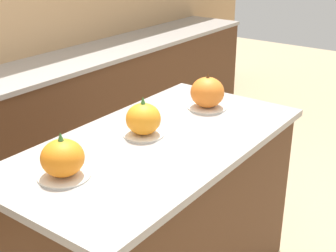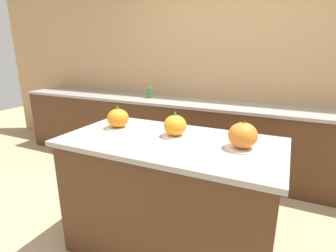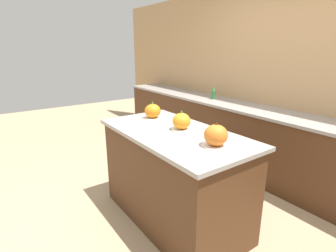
# 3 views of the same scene
# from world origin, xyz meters

# --- Properties ---
(ground_plane) EXTENTS (12.00, 12.00, 0.00)m
(ground_plane) POSITION_xyz_m (0.00, 0.00, 0.00)
(ground_plane) COLOR tan
(wall_back) EXTENTS (8.00, 0.06, 2.50)m
(wall_back) POSITION_xyz_m (0.00, 1.81, 1.25)
(wall_back) COLOR tan
(wall_back) RESTS_ON ground_plane
(kitchen_island) EXTENTS (1.54, 0.80, 0.92)m
(kitchen_island) POSITION_xyz_m (0.00, 0.00, 0.46)
(kitchen_island) COLOR #4C2D19
(kitchen_island) RESTS_ON ground_plane
(back_counter) EXTENTS (6.00, 0.60, 0.90)m
(back_counter) POSITION_xyz_m (0.00, 1.48, 0.45)
(back_counter) COLOR #4C2D19
(back_counter) RESTS_ON ground_plane
(pumpkin_cake_left) EXTENTS (0.21, 0.21, 0.19)m
(pumpkin_cake_left) POSITION_xyz_m (-0.50, 0.08, 1.00)
(pumpkin_cake_left) COLOR silver
(pumpkin_cake_left) RESTS_ON kitchen_island
(pumpkin_cake_center) EXTENTS (0.19, 0.19, 0.19)m
(pumpkin_cake_center) POSITION_xyz_m (0.00, 0.08, 1.00)
(pumpkin_cake_center) COLOR silver
(pumpkin_cake_center) RESTS_ON kitchen_island
(pumpkin_cake_right) EXTENTS (0.21, 0.21, 0.20)m
(pumpkin_cake_right) POSITION_xyz_m (0.49, 0.03, 1.01)
(pumpkin_cake_right) COLOR silver
(pumpkin_cake_right) RESTS_ON kitchen_island
(bottle_tall) EXTENTS (0.06, 0.06, 0.19)m
(bottle_tall) POSITION_xyz_m (-0.99, 1.48, 0.99)
(bottle_tall) COLOR #2D6B38
(bottle_tall) RESTS_ON back_counter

